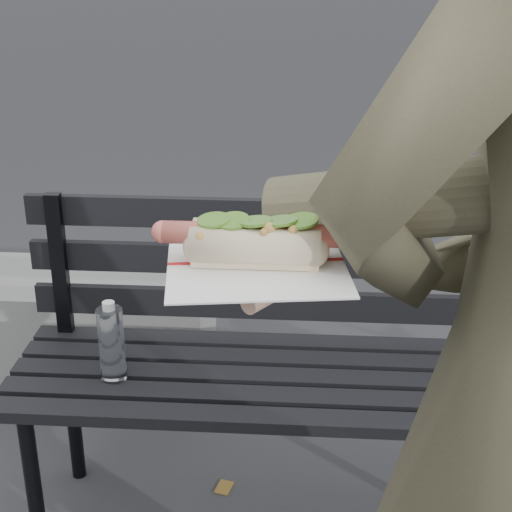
{
  "coord_description": "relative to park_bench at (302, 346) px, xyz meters",
  "views": [
    {
      "loc": [
        -0.03,
        -0.74,
        1.52
      ],
      "look_at": [
        -0.08,
        0.03,
        1.19
      ],
      "focal_mm": 55.0,
      "sensor_mm": 36.0,
      "label": 1
    }
  ],
  "objects": [
    {
      "name": "park_bench",
      "position": [
        0.0,
        0.0,
        0.0
      ],
      "size": [
        1.5,
        0.44,
        0.88
      ],
      "color": "black",
      "rests_on": "ground"
    },
    {
      "name": "concrete_block",
      "position": [
        -0.93,
        0.65,
        -0.32
      ],
      "size": [
        1.2,
        0.4,
        0.4
      ],
      "primitive_type": "cube",
      "color": "slate",
      "rests_on": "ground"
    },
    {
      "name": "held_hotdog",
      "position": [
        0.14,
        -0.93,
        0.7
      ],
      "size": [
        0.62,
        0.31,
        0.2
      ],
      "color": "#47452F"
    }
  ]
}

